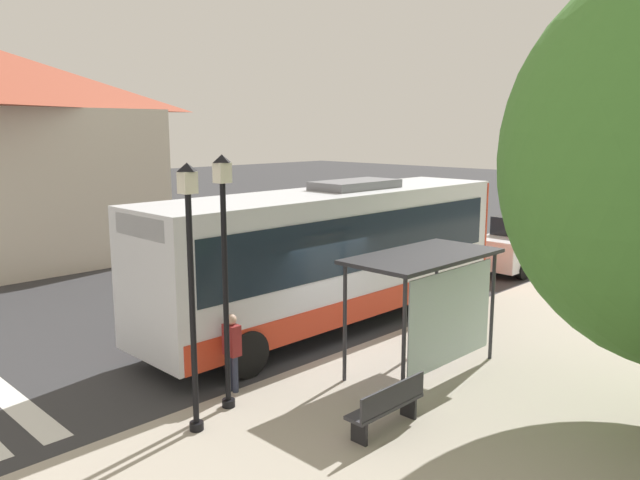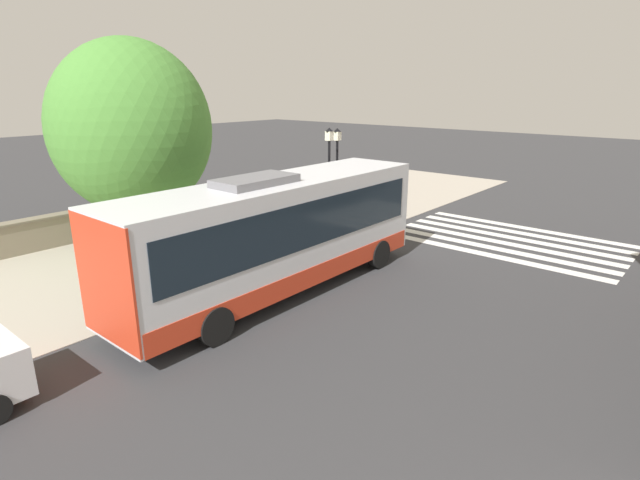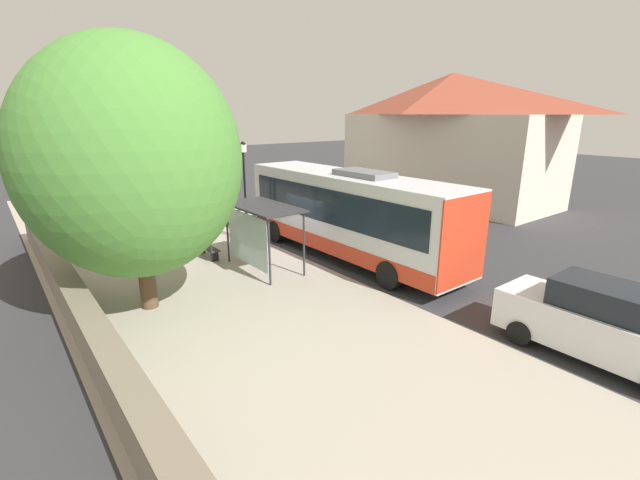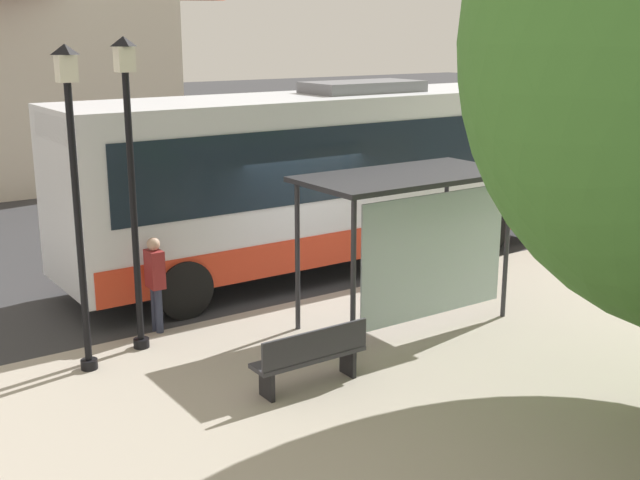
% 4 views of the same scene
% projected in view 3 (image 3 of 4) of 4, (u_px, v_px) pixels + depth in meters
% --- Properties ---
extents(ground_plane, '(120.00, 120.00, 0.00)m').
position_uv_depth(ground_plane, '(298.00, 256.00, 18.16)').
color(ground_plane, '#353538').
rests_on(ground_plane, ground).
extents(sidewalk_plaza, '(9.00, 44.00, 0.02)m').
position_uv_depth(sidewalk_plaza, '(197.00, 280.00, 15.49)').
color(sidewalk_plaza, '#ADA393').
rests_on(sidewalk_plaza, ground).
extents(crosswalk_stripes, '(9.00, 5.25, 0.01)m').
position_uv_depth(crosswalk_stripes, '(284.00, 207.00, 27.63)').
color(crosswalk_stripes, silver).
rests_on(crosswalk_stripes, ground).
extents(stone_wall, '(0.60, 20.00, 1.29)m').
position_uv_depth(stone_wall, '(68.00, 292.00, 12.91)').
color(stone_wall, gray).
rests_on(stone_wall, ground).
extents(background_building, '(6.98, 14.48, 8.35)m').
position_uv_depth(background_building, '(448.00, 137.00, 28.78)').
color(background_building, beige).
rests_on(background_building, ground).
extents(bus, '(2.59, 10.90, 3.72)m').
position_uv_depth(bus, '(349.00, 213.00, 17.47)').
color(bus, silver).
rests_on(bus, ground).
extents(bus_shelter, '(1.77, 3.47, 2.51)m').
position_uv_depth(bus_shelter, '(259.00, 217.00, 16.00)').
color(bus_shelter, '#2D2D33').
rests_on(bus_shelter, ground).
extents(pedestrian, '(0.34, 0.22, 1.57)m').
position_uv_depth(pedestrian, '(261.00, 221.00, 20.22)').
color(pedestrian, '#2D3347').
rests_on(pedestrian, ground).
extents(bench, '(0.40, 1.65, 0.88)m').
position_uv_depth(bench, '(206.00, 247.00, 17.83)').
color(bench, '#333338').
rests_on(bench, ground).
extents(street_lamp_near, '(0.28, 0.28, 4.63)m').
position_uv_depth(street_lamp_near, '(245.00, 183.00, 19.76)').
color(street_lamp_near, black).
rests_on(street_lamp_near, ground).
extents(street_lamp_far, '(0.28, 0.28, 4.54)m').
position_uv_depth(street_lamp_far, '(229.00, 182.00, 20.28)').
color(street_lamp_far, black).
rests_on(street_lamp_far, ground).
extents(shade_tree, '(6.14, 6.14, 7.94)m').
position_uv_depth(shade_tree, '(132.00, 160.00, 12.08)').
color(shade_tree, brown).
rests_on(shade_tree, ground).
extents(parked_car_behind_bus, '(1.83, 4.62, 1.96)m').
position_uv_depth(parked_car_behind_bus, '(601.00, 323.00, 10.32)').
color(parked_car_behind_bus, silver).
rests_on(parked_car_behind_bus, ground).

